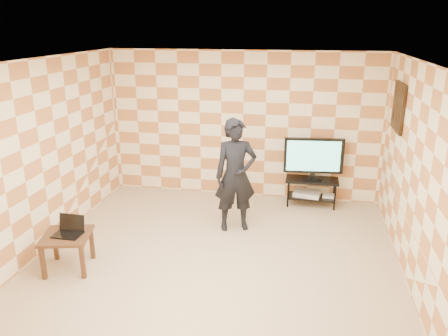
{
  "coord_description": "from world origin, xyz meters",
  "views": [
    {
      "loc": [
        1.11,
        -5.27,
        3.13
      ],
      "look_at": [
        0.0,
        0.6,
        1.15
      ],
      "focal_mm": 35.0,
      "sensor_mm": 36.0,
      "label": 1
    }
  ],
  "objects_px": {
    "side_table": "(67,241)",
    "person": "(236,175)",
    "tv": "(314,157)",
    "tv_stand": "(312,186)"
  },
  "relations": [
    {
      "from": "side_table",
      "to": "person",
      "type": "xyz_separation_m",
      "value": [
        1.99,
        1.62,
        0.48
      ]
    },
    {
      "from": "tv_stand",
      "to": "side_table",
      "type": "height_order",
      "value": "same"
    },
    {
      "from": "side_table",
      "to": "person",
      "type": "bearing_deg",
      "value": 39.15
    },
    {
      "from": "side_table",
      "to": "tv",
      "type": "bearing_deg",
      "value": 41.26
    },
    {
      "from": "tv",
      "to": "side_table",
      "type": "height_order",
      "value": "tv"
    },
    {
      "from": "tv",
      "to": "tv_stand",
      "type": "bearing_deg",
      "value": 84.56
    },
    {
      "from": "side_table",
      "to": "tv_stand",
      "type": "bearing_deg",
      "value": 41.29
    },
    {
      "from": "tv_stand",
      "to": "person",
      "type": "distance_m",
      "value": 1.76
    },
    {
      "from": "side_table",
      "to": "person",
      "type": "height_order",
      "value": "person"
    },
    {
      "from": "side_table",
      "to": "person",
      "type": "distance_m",
      "value": 2.61
    }
  ]
}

